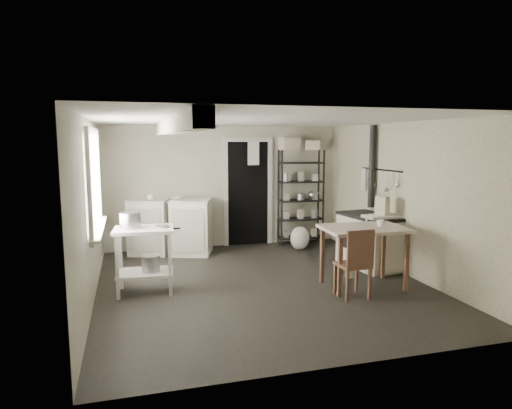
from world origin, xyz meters
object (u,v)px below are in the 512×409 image
object	(u,v)px
work_table	(363,260)
stove	(369,240)
chair	(353,261)
flour_sack	(300,237)
stockpot	(130,223)
prep_table	(145,263)
base_cabinets	(171,228)
shelf_rack	(301,196)

from	to	relation	value
work_table	stove	bearing A→B (deg)	56.17
chair	flour_sack	size ratio (longest dim) A/B	2.12
stockpot	stove	world-z (taller)	stockpot
stockpot	work_table	distance (m)	3.20
chair	flour_sack	bearing A→B (deg)	81.36
stockpot	work_table	size ratio (longest dim) A/B	0.26
prep_table	base_cabinets	size ratio (longest dim) A/B	0.58
chair	stove	bearing A→B (deg)	50.37
base_cabinets	stove	xyz separation A→B (m)	(3.00, -1.74, -0.02)
prep_table	stove	size ratio (longest dim) A/B	0.82
stockpot	stove	bearing A→B (deg)	4.23
stockpot	base_cabinets	xyz separation A→B (m)	(0.70, 2.01, -0.48)
chair	shelf_rack	bearing A→B (deg)	78.67
stockpot	chair	bearing A→B (deg)	-19.30
flour_sack	chair	bearing A→B (deg)	-96.22
base_cabinets	chair	world-z (taller)	base_cabinets
stove	base_cabinets	bearing A→B (deg)	142.64
base_cabinets	work_table	xyz separation A→B (m)	(2.39, -2.65, -0.08)
shelf_rack	stove	world-z (taller)	shelf_rack
shelf_rack	work_table	size ratio (longest dim) A/B	1.66
prep_table	flour_sack	xyz separation A→B (m)	(2.87, 1.72, -0.16)
stockpot	flour_sack	distance (m)	3.53
prep_table	base_cabinets	distance (m)	2.15
prep_table	chair	size ratio (longest dim) A/B	0.96
prep_table	flour_sack	distance (m)	3.35
stove	work_table	bearing A→B (deg)	-131.03
prep_table	work_table	world-z (taller)	prep_table
shelf_rack	work_table	world-z (taller)	shelf_rack
prep_table	work_table	xyz separation A→B (m)	(2.92, -0.57, -0.02)
chair	stockpot	bearing A→B (deg)	158.28
shelf_rack	chair	world-z (taller)	shelf_rack
base_cabinets	work_table	bearing A→B (deg)	-29.77
base_cabinets	stove	size ratio (longest dim) A/B	1.40
work_table	chair	xyz separation A→B (m)	(-0.33, -0.33, 0.10)
prep_table	flour_sack	world-z (taller)	prep_table
prep_table	chair	bearing A→B (deg)	-19.17
prep_table	stockpot	distance (m)	0.57
stockpot	chair	world-z (taller)	stockpot
base_cabinets	stockpot	bearing A→B (deg)	-90.92
shelf_rack	flour_sack	distance (m)	0.91
stockpot	flour_sack	size ratio (longest dim) A/B	0.67
stockpot	work_table	xyz separation A→B (m)	(3.09, -0.63, -0.56)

